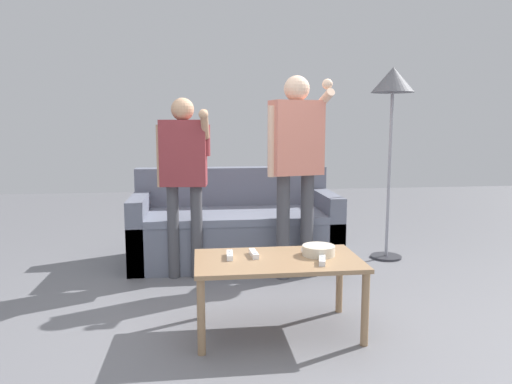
# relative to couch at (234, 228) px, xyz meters

# --- Properties ---
(ground_plane) EXTENTS (12.00, 12.00, 0.00)m
(ground_plane) POSITION_rel_couch_xyz_m (0.15, -1.42, -0.29)
(ground_plane) COLOR slate
(couch) EXTENTS (1.80, 0.84, 0.82)m
(couch) POSITION_rel_couch_xyz_m (0.00, 0.00, 0.00)
(couch) COLOR slate
(couch) RESTS_ON ground
(coffee_table) EXTENTS (0.97, 0.55, 0.45)m
(coffee_table) POSITION_rel_couch_xyz_m (0.14, -1.56, 0.10)
(coffee_table) COLOR #997551
(coffee_table) RESTS_ON ground
(snack_bowl) EXTENTS (0.20, 0.20, 0.06)m
(snack_bowl) POSITION_rel_couch_xyz_m (0.39, -1.52, 0.19)
(snack_bowl) COLOR beige
(snack_bowl) RESTS_ON coffee_table
(game_remote_nunchuk) EXTENTS (0.06, 0.09, 0.05)m
(game_remote_nunchuk) POSITION_rel_couch_xyz_m (0.32, -1.49, 0.18)
(game_remote_nunchuk) COLOR white
(game_remote_nunchuk) RESTS_ON coffee_table
(floor_lamp) EXTENTS (0.38, 0.38, 1.73)m
(floor_lamp) POSITION_rel_couch_xyz_m (1.40, -0.12, 1.22)
(floor_lamp) COLOR #2D2D33
(floor_lamp) RESTS_ON ground
(player_right) EXTENTS (0.50, 0.30, 1.60)m
(player_right) POSITION_rel_couch_xyz_m (0.44, -0.57, 0.72)
(player_right) COLOR #47474C
(player_right) RESTS_ON ground
(player_left) EXTENTS (0.42, 0.36, 1.43)m
(player_left) POSITION_rel_couch_xyz_m (-0.43, -0.47, 0.61)
(player_left) COLOR #47474C
(player_left) RESTS_ON ground
(game_remote_wand_near) EXTENTS (0.08, 0.16, 0.03)m
(game_remote_wand_near) POSITION_rel_couch_xyz_m (0.37, -1.67, 0.17)
(game_remote_wand_near) COLOR white
(game_remote_wand_near) RESTS_ON coffee_table
(game_remote_wand_far) EXTENTS (0.04, 0.15, 0.03)m
(game_remote_wand_far) POSITION_rel_couch_xyz_m (-0.14, -1.51, 0.17)
(game_remote_wand_far) COLOR white
(game_remote_wand_far) RESTS_ON coffee_table
(game_remote_wand_spare) EXTENTS (0.05, 0.16, 0.03)m
(game_remote_wand_spare) POSITION_rel_couch_xyz_m (0.00, -1.49, 0.17)
(game_remote_wand_spare) COLOR white
(game_remote_wand_spare) RESTS_ON coffee_table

